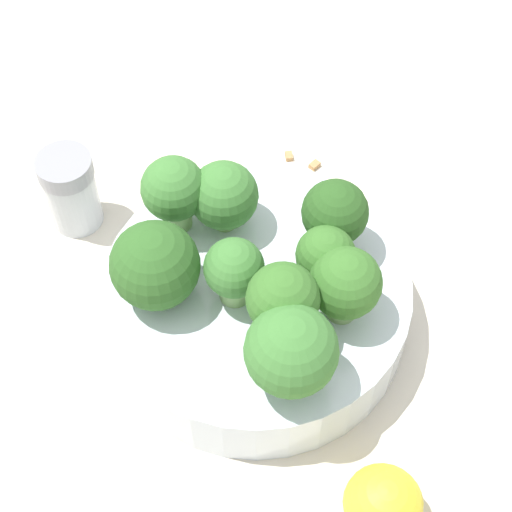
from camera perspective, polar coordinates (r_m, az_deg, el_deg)
name	(u,v)px	position (r m, az deg, el deg)	size (l,w,h in m)	color
ground_plane	(256,320)	(0.56, 0.00, -4.31)	(3.00, 3.00, 0.00)	beige
bowl	(256,303)	(0.54, 0.00, -3.14)	(0.19, 0.19, 0.04)	silver
broccoli_floret_0	(234,270)	(0.49, -1.47, -0.97)	(0.04, 0.04, 0.05)	#84AD66
broccoli_floret_1	(155,266)	(0.50, -6.75, -0.66)	(0.05, 0.05, 0.06)	#84AD66
broccoli_floret_2	(291,351)	(0.46, 2.36, -6.37)	(0.05, 0.05, 0.06)	#84AD66
broccoli_floret_3	(224,196)	(0.53, -2.16, 3.99)	(0.04, 0.04, 0.05)	#84AD66
broccoli_floret_4	(174,191)	(0.52, -5.49, 4.32)	(0.04, 0.04, 0.05)	#8EB770
broccoli_floret_5	(345,285)	(0.49, 5.96, -1.92)	(0.04, 0.04, 0.05)	#7A9E5B
broccoli_floret_6	(283,301)	(0.47, 1.80, -3.01)	(0.04, 0.04, 0.06)	#84AD66
broccoli_floret_7	(335,215)	(0.51, 5.27, 2.74)	(0.04, 0.04, 0.05)	#8EB770
broccoli_floret_8	(325,258)	(0.50, 4.65, -0.11)	(0.04, 0.04, 0.05)	#7A9E5B
pepper_shaker	(73,189)	(0.59, -12.14, 4.42)	(0.04, 0.04, 0.06)	#B2B7BC
lemon_wedge	(383,504)	(0.49, 8.46, -16.04)	(0.04, 0.04, 0.04)	yellow
almond_crumb_0	(315,163)	(0.63, 3.94, 6.18)	(0.01, 0.01, 0.01)	#AD7F4C
almond_crumb_2	(289,154)	(0.64, 2.21, 6.78)	(0.01, 0.01, 0.01)	#AD7F4C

